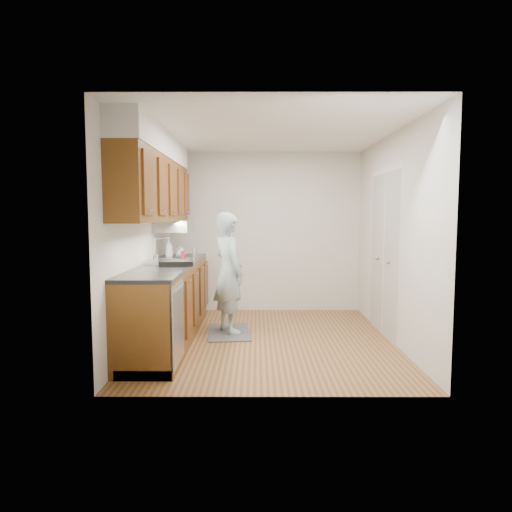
{
  "coord_description": "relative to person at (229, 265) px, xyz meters",
  "views": [
    {
      "loc": [
        -0.13,
        -5.47,
        1.53
      ],
      "look_at": [
        -0.14,
        0.25,
        1.01
      ],
      "focal_mm": 32.0,
      "sensor_mm": 36.0,
      "label": 1
    }
  ],
  "objects": [
    {
      "name": "floor",
      "position": [
        0.49,
        -0.33,
        -0.89
      ],
      "size": [
        3.5,
        3.5,
        0.0
      ],
      "primitive_type": "plane",
      "color": "olive",
      "rests_on": "ground"
    },
    {
      "name": "ceiling",
      "position": [
        0.49,
        -0.33,
        1.61
      ],
      "size": [
        3.5,
        3.5,
        0.0
      ],
      "primitive_type": "plane",
      "rotation": [
        3.14,
        0.0,
        0.0
      ],
      "color": "white",
      "rests_on": "wall_left"
    },
    {
      "name": "wall_left",
      "position": [
        -1.01,
        -0.33,
        0.36
      ],
      "size": [
        0.02,
        3.5,
        2.5
      ],
      "primitive_type": "cube",
      "color": "silver",
      "rests_on": "floor"
    },
    {
      "name": "wall_right",
      "position": [
        1.99,
        -0.33,
        0.36
      ],
      "size": [
        0.02,
        3.5,
        2.5
      ],
      "primitive_type": "cube",
      "color": "silver",
      "rests_on": "floor"
    },
    {
      "name": "wall_back",
      "position": [
        0.49,
        1.42,
        0.36
      ],
      "size": [
        3.0,
        0.02,
        2.5
      ],
      "primitive_type": "cube",
      "color": "silver",
      "rests_on": "floor"
    },
    {
      "name": "counter",
      "position": [
        -0.71,
        -0.33,
        -0.4
      ],
      "size": [
        0.64,
        2.8,
        1.3
      ],
      "color": "brown",
      "rests_on": "floor"
    },
    {
      "name": "upper_cabinets",
      "position": [
        -0.84,
        -0.29,
        1.06
      ],
      "size": [
        0.47,
        2.8,
        1.21
      ],
      "color": "brown",
      "rests_on": "wall_left"
    },
    {
      "name": "closet_door",
      "position": [
        1.98,
        -0.03,
        0.14
      ],
      "size": [
        0.02,
        1.22,
        2.05
      ],
      "primitive_type": "cube",
      "color": "silver",
      "rests_on": "wall_right"
    },
    {
      "name": "floor_mat",
      "position": [
        0.0,
        0.0,
        -0.88
      ],
      "size": [
        0.6,
        0.94,
        0.02
      ],
      "primitive_type": "cube",
      "rotation": [
        0.0,
        0.0,
        0.09
      ],
      "color": "slate",
      "rests_on": "floor"
    },
    {
      "name": "person",
      "position": [
        0.0,
        0.0,
        0.0
      ],
      "size": [
        0.66,
        0.74,
        1.75
      ],
      "primitive_type": "imported",
      "rotation": [
        0.0,
        0.0,
        2.09
      ],
      "color": "#96B1B6",
      "rests_on": "floor_mat"
    },
    {
      "name": "soap_bottle_a",
      "position": [
        -0.84,
        0.39,
        0.18
      ],
      "size": [
        0.11,
        0.11,
        0.27
      ],
      "primitive_type": "imported",
      "rotation": [
        0.0,
        0.0,
        -0.1
      ],
      "color": "silver",
      "rests_on": "counter"
    },
    {
      "name": "soap_bottle_b",
      "position": [
        -0.72,
        0.56,
        0.14
      ],
      "size": [
        0.1,
        0.1,
        0.18
      ],
      "primitive_type": "imported",
      "rotation": [
        0.0,
        0.0,
        -0.31
      ],
      "color": "silver",
      "rests_on": "counter"
    },
    {
      "name": "soap_bottle_c",
      "position": [
        -0.67,
        0.44,
        0.12
      ],
      "size": [
        0.16,
        0.16,
        0.15
      ],
      "primitive_type": "imported",
      "rotation": [
        0.0,
        0.0,
        0.85
      ],
      "color": "silver",
      "rests_on": "counter"
    },
    {
      "name": "soda_can",
      "position": [
        -0.62,
        0.23,
        0.1
      ],
      "size": [
        0.06,
        0.06,
        0.11
      ],
      "primitive_type": "cylinder",
      "rotation": [
        0.0,
        0.0,
        0.04
      ],
      "color": "#B01E31",
      "rests_on": "counter"
    },
    {
      "name": "steel_can",
      "position": [
        -0.5,
        0.44,
        0.12
      ],
      "size": [
        0.08,
        0.08,
        0.13
      ],
      "primitive_type": "cylinder",
      "rotation": [
        0.0,
        0.0,
        -0.05
      ],
      "color": "#A5A5AA",
      "rests_on": "counter"
    },
    {
      "name": "dish_rack",
      "position": [
        -0.57,
        -0.54,
        0.08
      ],
      "size": [
        0.43,
        0.38,
        0.06
      ],
      "primitive_type": "cube",
      "rotation": [
        0.0,
        0.0,
        0.15
      ],
      "color": "black",
      "rests_on": "counter"
    }
  ]
}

